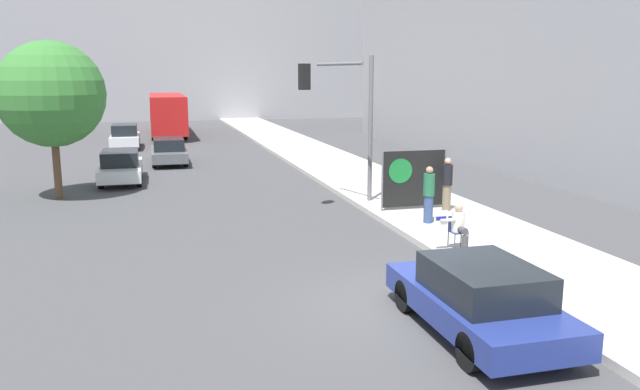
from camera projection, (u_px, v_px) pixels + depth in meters
ground_plane at (408, 309)px, 12.49m from camera, size 160.00×160.00×0.00m
sidewalk_curb at (362, 178)px, 27.76m from camera, size 4.11×90.00×0.18m
seated_protester at (459, 225)px, 15.99m from camera, size 0.92×0.77×1.21m
jogger_on_sidewalk at (429, 194)px, 18.90m from camera, size 0.34×0.34×1.74m
pedestrian_behind at (447, 184)px, 20.63m from camera, size 0.34×0.34×1.76m
protest_banner at (413, 179)px, 20.79m from camera, size 2.31×0.06×1.98m
traffic_light_pole at (345, 104)px, 21.24m from camera, size 2.85×2.61×5.10m
parked_car_curbside at (480, 298)px, 11.19m from camera, size 1.90×4.23×1.35m
car_on_road_nearest at (121, 166)px, 27.17m from camera, size 1.74×4.72×1.41m
car_on_road_midblock at (169, 151)px, 32.84m from camera, size 1.77×4.74×1.37m
car_on_road_distant at (125, 136)px, 39.75m from camera, size 1.74×4.58×1.54m
city_bus_on_road at (167, 112)px, 48.08m from camera, size 2.52×12.31×3.13m
street_tree_near_curb at (51, 94)px, 22.91m from camera, size 3.90×3.90×5.87m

